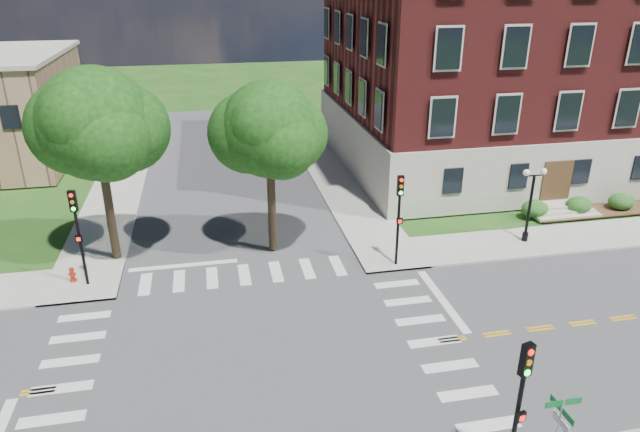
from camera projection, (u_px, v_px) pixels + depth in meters
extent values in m
plane|color=#194914|center=(259.00, 364.00, 22.07)|extent=(160.00, 160.00, 0.00)
cube|color=#3D3D3F|center=(259.00, 364.00, 22.07)|extent=(90.00, 12.00, 0.01)
cube|color=#3D3D3F|center=(259.00, 364.00, 22.06)|extent=(12.00, 90.00, 0.01)
cube|color=#9E9B93|center=(639.00, 231.00, 33.21)|extent=(34.00, 3.50, 0.12)
cube|color=#9E9B93|center=(329.00, 167.00, 44.17)|extent=(3.50, 34.00, 0.12)
cube|color=#9E9B93|center=(120.00, 180.00, 41.35)|extent=(3.50, 34.00, 0.12)
cube|color=silver|center=(442.00, 300.00, 26.37)|extent=(0.40, 5.50, 0.00)
cube|color=beige|center=(531.00, 132.00, 45.38)|extent=(30.00, 20.00, 4.20)
cube|color=maroon|center=(546.00, 27.00, 42.22)|extent=(29.55, 19.70, 11.80)
cube|color=#472D19|center=(557.00, 182.00, 35.76)|extent=(2.00, 0.10, 2.80)
cylinder|color=#2F2517|center=(111.00, 219.00, 29.24)|extent=(0.44, 0.44, 4.41)
sphere|color=#12340E|center=(96.00, 124.00, 27.28)|extent=(5.51, 5.51, 5.51)
cylinder|color=#2F2517|center=(272.00, 213.00, 30.20)|extent=(0.44, 0.44, 4.20)
sphere|color=#12340E|center=(269.00, 129.00, 28.40)|extent=(4.89, 4.89, 4.89)
cylinder|color=black|center=(515.00, 429.00, 16.20)|extent=(0.14, 0.14, 3.80)
cube|color=black|center=(527.00, 360.00, 15.25)|extent=(0.36, 0.29, 1.00)
cylinder|color=red|center=(531.00, 353.00, 15.01)|extent=(0.19, 0.09, 0.18)
cylinder|color=orange|center=(529.00, 363.00, 15.14)|extent=(0.19, 0.09, 0.18)
cylinder|color=#19E533|center=(527.00, 373.00, 15.27)|extent=(0.19, 0.09, 0.18)
cube|color=black|center=(521.00, 417.00, 15.80)|extent=(0.32, 0.19, 0.30)
cylinder|color=black|center=(398.00, 230.00, 28.63)|extent=(0.14, 0.14, 3.80)
cube|color=black|center=(400.00, 186.00, 27.68)|extent=(0.34, 0.25, 1.00)
cylinder|color=red|center=(402.00, 180.00, 27.43)|extent=(0.18, 0.07, 0.18)
cylinder|color=orange|center=(401.00, 187.00, 27.56)|extent=(0.18, 0.07, 0.18)
cylinder|color=#19E533|center=(401.00, 193.00, 27.69)|extent=(0.18, 0.07, 0.18)
cube|color=black|center=(400.00, 221.00, 28.23)|extent=(0.31, 0.15, 0.30)
cylinder|color=black|center=(81.00, 249.00, 26.75)|extent=(0.14, 0.14, 3.80)
cube|color=black|center=(73.00, 201.00, 25.81)|extent=(0.35, 0.27, 1.00)
cylinder|color=red|center=(71.00, 195.00, 25.56)|extent=(0.19, 0.08, 0.18)
cylinder|color=orange|center=(72.00, 202.00, 25.69)|extent=(0.19, 0.08, 0.18)
cylinder|color=#19E533|center=(73.00, 209.00, 25.82)|extent=(0.19, 0.08, 0.18)
cube|color=black|center=(79.00, 239.00, 26.35)|extent=(0.32, 0.17, 0.30)
cylinder|color=black|center=(525.00, 236.00, 31.84)|extent=(0.32, 0.32, 0.50)
cylinder|color=black|center=(529.00, 209.00, 31.19)|extent=(0.16, 0.16, 3.80)
cube|color=black|center=(535.00, 176.00, 30.42)|extent=(1.00, 0.06, 0.06)
sphere|color=white|center=(527.00, 173.00, 30.25)|extent=(0.36, 0.36, 0.36)
sphere|color=white|center=(544.00, 171.00, 30.43)|extent=(0.36, 0.36, 0.36)
cube|color=#0C6229|center=(563.00, 403.00, 15.60)|extent=(1.10, 0.03, 0.20)
cube|color=#0C6229|center=(562.00, 410.00, 15.70)|extent=(0.03, 1.10, 0.20)
cube|color=silver|center=(561.00, 422.00, 15.88)|extent=(0.03, 0.75, 0.25)
cylinder|color=#9C1E0C|center=(73.00, 280.00, 27.72)|extent=(0.32, 0.32, 0.10)
cylinder|color=#9C1E0C|center=(73.00, 276.00, 27.62)|extent=(0.22, 0.22, 0.60)
sphere|color=#9C1E0C|center=(71.00, 270.00, 27.49)|extent=(0.24, 0.24, 0.24)
cylinder|color=#9C1E0C|center=(72.00, 274.00, 27.59)|extent=(0.35, 0.12, 0.12)
cylinder|color=#9C1E0C|center=(72.00, 274.00, 27.59)|extent=(0.12, 0.35, 0.12)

